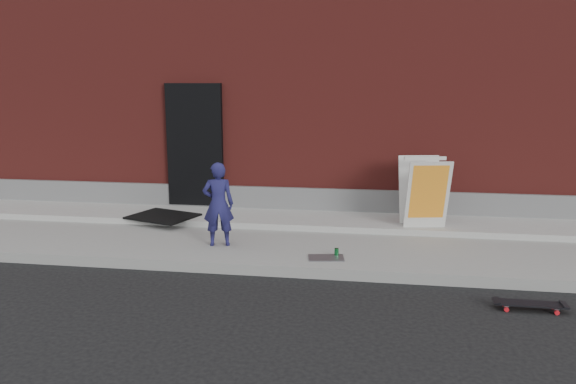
% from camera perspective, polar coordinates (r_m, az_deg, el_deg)
% --- Properties ---
extents(ground, '(80.00, 80.00, 0.00)m').
position_cam_1_polar(ground, '(7.46, 3.03, -8.85)').
color(ground, black).
rests_on(ground, ground).
extents(sidewalk, '(20.00, 3.00, 0.15)m').
position_cam_1_polar(sidewalk, '(8.86, 4.05, -5.10)').
color(sidewalk, gray).
rests_on(sidewalk, ground).
extents(apron, '(20.00, 1.20, 0.10)m').
position_cam_1_polar(apron, '(9.69, 4.52, -2.92)').
color(apron, gray).
rests_on(apron, sidewalk).
extents(building, '(20.00, 8.10, 5.00)m').
position_cam_1_polar(building, '(13.99, 6.16, 10.87)').
color(building, maroon).
rests_on(building, ground).
extents(child, '(0.51, 0.40, 1.25)m').
position_cam_1_polar(child, '(8.33, -7.10, -1.23)').
color(child, '#1C1B4D').
rests_on(child, sidewalk).
extents(skateboard, '(0.78, 0.21, 0.09)m').
position_cam_1_polar(skateboard, '(7.04, 23.36, -10.43)').
color(skateboard, red).
rests_on(skateboard, ground).
extents(pizza_sign, '(0.82, 0.91, 1.13)m').
position_cam_1_polar(pizza_sign, '(9.28, 13.65, 0.05)').
color(pizza_sign, silver).
rests_on(pizza_sign, apron).
extents(soda_can, '(0.06, 0.06, 0.11)m').
position_cam_1_polar(soda_can, '(7.92, 4.95, -6.11)').
color(soda_can, '#167130').
rests_on(soda_can, sidewalk).
extents(doormat, '(1.26, 1.14, 0.03)m').
position_cam_1_polar(doormat, '(9.94, -12.59, -2.42)').
color(doormat, black).
rests_on(doormat, apron).
extents(utility_plate, '(0.53, 0.38, 0.01)m').
position_cam_1_polar(utility_plate, '(7.83, 3.89, -6.69)').
color(utility_plate, '#5C5C61').
rests_on(utility_plate, sidewalk).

